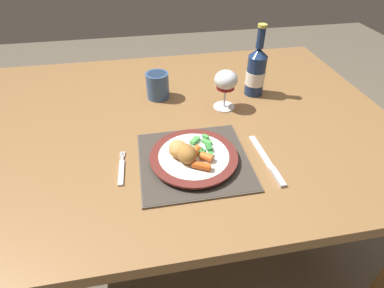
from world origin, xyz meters
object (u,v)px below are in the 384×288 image
(dining_table, at_px, (171,135))
(fork, at_px, (121,170))
(dinner_plate, at_px, (194,157))
(bottle, at_px, (256,71))
(table_knife, at_px, (269,164))
(wine_glass, at_px, (226,82))
(drinking_cup, at_px, (158,85))

(dining_table, height_order, fork, fork)
(dining_table, relative_size, dinner_plate, 6.12)
(dining_table, height_order, dinner_plate, dinner_plate)
(fork, relative_size, bottle, 0.52)
(table_knife, bearing_deg, dinner_plate, 166.73)
(dining_table, relative_size, wine_glass, 10.75)
(dining_table, bearing_deg, bottle, 18.43)
(dinner_plate, xyz_separation_m, wine_glass, (0.16, 0.27, 0.08))
(drinking_cup, bearing_deg, wine_glass, -26.80)
(fork, height_order, drinking_cup, drinking_cup)
(fork, xyz_separation_m, table_knife, (0.41, -0.05, 0.00))
(dining_table, relative_size, fork, 11.13)
(bottle, bearing_deg, wine_glass, -150.51)
(table_knife, bearing_deg, drinking_cup, 122.20)
(fork, bearing_deg, dining_table, 55.43)
(dinner_plate, bearing_deg, table_knife, -13.27)
(fork, bearing_deg, table_knife, -6.60)
(wine_glass, relative_size, drinking_cup, 1.46)
(drinking_cup, bearing_deg, bottle, -5.79)
(dining_table, distance_m, table_knife, 0.38)
(bottle, relative_size, drinking_cup, 2.70)
(bottle, bearing_deg, dining_table, -161.57)
(bottle, bearing_deg, drinking_cup, 174.21)
(fork, bearing_deg, wine_glass, 36.67)
(fork, relative_size, drinking_cup, 1.41)
(table_knife, xyz_separation_m, drinking_cup, (-0.27, 0.43, 0.05))
(wine_glass, bearing_deg, dining_table, -170.04)
(table_knife, bearing_deg, dining_table, 131.19)
(dining_table, bearing_deg, table_knife, -48.81)
(fork, relative_size, table_knife, 0.61)
(dinner_plate, relative_size, wine_glass, 1.76)
(bottle, bearing_deg, fork, -145.17)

